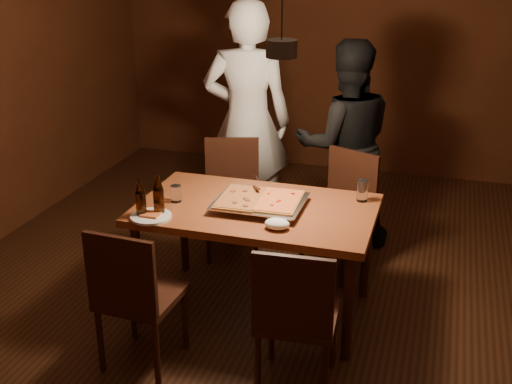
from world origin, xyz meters
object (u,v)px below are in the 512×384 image
(plate_slice, at_px, (151,216))
(diner_dark, at_px, (345,144))
(dining_table, at_px, (256,217))
(beer_bottle_a, at_px, (141,198))
(chair_far_right, at_px, (344,201))
(chair_near_right, at_px, (295,308))
(chair_near_left, at_px, (132,287))
(pizza_tray, at_px, (260,204))
(pendant_lamp, at_px, (282,47))
(beer_bottle_b, at_px, (158,195))
(diner_white, at_px, (247,121))
(chair_far_left, at_px, (232,186))

(plate_slice, distance_m, diner_dark, 1.83)
(dining_table, relative_size, beer_bottle_a, 6.23)
(chair_far_right, distance_m, chair_near_right, 1.53)
(chair_near_left, distance_m, pizza_tray, 0.98)
(plate_slice, relative_size, diner_dark, 0.15)
(chair_near_left, xyz_separation_m, plate_slice, (-0.09, 0.46, 0.22))
(beer_bottle_a, height_order, plate_slice, beer_bottle_a)
(chair_near_right, xyz_separation_m, plate_slice, (-1.01, 0.40, 0.22))
(chair_far_right, height_order, pendant_lamp, pendant_lamp)
(beer_bottle_b, bearing_deg, diner_white, 85.80)
(beer_bottle_a, height_order, diner_dark, diner_dark)
(beer_bottle_a, bearing_deg, chair_near_right, -20.79)
(chair_far_right, bearing_deg, beer_bottle_b, 70.80)
(beer_bottle_b, height_order, plate_slice, beer_bottle_b)
(beer_bottle_b, bearing_deg, chair_far_right, 47.35)
(chair_far_left, xyz_separation_m, diner_dark, (0.80, 0.41, 0.29))
(dining_table, bearing_deg, chair_far_left, 118.51)
(chair_near_left, relative_size, pizza_tray, 0.88)
(beer_bottle_b, distance_m, pendant_lamp, 1.15)
(chair_near_right, bearing_deg, diner_white, 110.53)
(beer_bottle_b, relative_size, pendant_lamp, 0.23)
(beer_bottle_b, distance_m, diner_dark, 1.76)
(beer_bottle_b, bearing_deg, dining_table, 28.32)
(pizza_tray, xyz_separation_m, beer_bottle_a, (-0.65, -0.35, 0.10))
(chair_far_right, xyz_separation_m, plate_slice, (-1.00, -1.12, 0.22))
(dining_table, height_order, diner_dark, diner_dark)
(chair_far_left, relative_size, beer_bottle_a, 2.20)
(dining_table, xyz_separation_m, chair_far_right, (0.44, 0.77, -0.14))
(chair_far_right, relative_size, beer_bottle_b, 2.17)
(chair_far_left, bearing_deg, pendant_lamp, 107.89)
(dining_table, height_order, chair_near_right, chair_near_right)
(pendant_lamp, bearing_deg, diner_dark, 80.69)
(chair_far_left, bearing_deg, beer_bottle_b, 67.28)
(pizza_tray, distance_m, diner_dark, 1.28)
(beer_bottle_b, height_order, diner_dark, diner_dark)
(chair_near_right, bearing_deg, chair_far_right, 86.20)
(chair_near_right, distance_m, beer_bottle_a, 1.19)
(plate_slice, bearing_deg, chair_near_right, -21.82)
(beer_bottle_b, height_order, pendant_lamp, pendant_lamp)
(dining_table, bearing_deg, chair_near_left, -120.04)
(pizza_tray, relative_size, diner_white, 0.29)
(dining_table, relative_size, plate_slice, 5.98)
(dining_table, height_order, chair_near_left, chair_near_left)
(diner_white, height_order, pendant_lamp, pendant_lamp)
(chair_far_right, bearing_deg, dining_table, 83.66)
(beer_bottle_a, bearing_deg, beer_bottle_b, 33.97)
(chair_far_right, distance_m, chair_near_left, 1.83)
(pendant_lamp, bearing_deg, beer_bottle_b, -157.64)
(chair_far_right, height_order, beer_bottle_a, beer_bottle_a)
(dining_table, relative_size, beer_bottle_b, 5.88)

